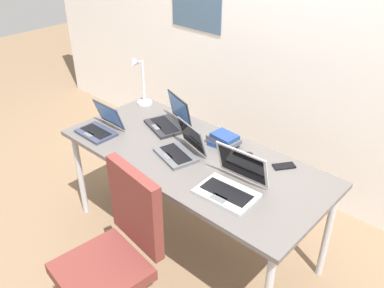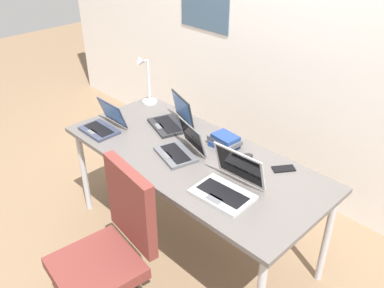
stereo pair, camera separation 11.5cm
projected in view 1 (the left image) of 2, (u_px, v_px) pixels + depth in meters
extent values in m
plane|color=#7A6047|center=(192.00, 239.00, 3.02)|extent=(12.00, 12.00, 0.00)
cube|color=silver|center=(292.00, 33.00, 3.04)|extent=(6.00, 0.12, 2.60)
cube|color=#595451|center=(192.00, 157.00, 2.64)|extent=(1.80, 0.80, 0.03)
cylinder|color=#B2B5BA|center=(80.00, 175.00, 3.10)|extent=(0.04, 0.04, 0.71)
cylinder|color=#B2B5BA|center=(147.00, 141.00, 3.53)|extent=(0.04, 0.04, 0.71)
cylinder|color=#B2B5BA|center=(327.00, 233.00, 2.56)|extent=(0.04, 0.04, 0.71)
cylinder|color=silver|center=(145.00, 102.00, 3.29)|extent=(0.12, 0.12, 0.02)
cylinder|color=silver|center=(143.00, 82.00, 3.20)|extent=(0.02, 0.02, 0.34)
cylinder|color=silver|center=(138.00, 62.00, 3.08)|extent=(0.01, 0.08, 0.01)
cone|color=silver|center=(134.00, 64.00, 3.06)|extent=(0.07, 0.09, 0.09)
cube|color=#232326|center=(165.00, 126.00, 2.94)|extent=(0.35, 0.29, 0.02)
cube|color=black|center=(165.00, 125.00, 2.94)|extent=(0.28, 0.19, 0.00)
cube|color=#595B60|center=(156.00, 127.00, 2.91)|extent=(0.09, 0.07, 0.00)
cube|color=#232326|center=(180.00, 109.00, 2.94)|extent=(0.30, 0.14, 0.20)
cube|color=#3F72BF|center=(179.00, 109.00, 2.93)|extent=(0.26, 0.12, 0.17)
cube|color=#B7BABC|center=(226.00, 193.00, 2.27)|extent=(0.34, 0.24, 0.02)
cube|color=black|center=(226.00, 192.00, 2.27)|extent=(0.29, 0.14, 0.00)
cube|color=#595B60|center=(219.00, 198.00, 2.22)|extent=(0.09, 0.05, 0.00)
cube|color=#B7BABC|center=(242.00, 165.00, 2.31)|extent=(0.33, 0.09, 0.22)
cube|color=black|center=(242.00, 165.00, 2.30)|extent=(0.30, 0.07, 0.18)
cube|color=#33384C|center=(96.00, 133.00, 2.86)|extent=(0.27, 0.19, 0.02)
cube|color=black|center=(96.00, 131.00, 2.86)|extent=(0.24, 0.10, 0.00)
cube|color=#595B60|center=(89.00, 134.00, 2.82)|extent=(0.08, 0.04, 0.00)
cube|color=#33384C|center=(109.00, 114.00, 2.89)|extent=(0.27, 0.07, 0.18)
cube|color=#3F72BF|center=(108.00, 114.00, 2.88)|extent=(0.24, 0.05, 0.15)
cube|color=#515459|center=(176.00, 155.00, 2.61)|extent=(0.32, 0.26, 0.02)
cube|color=black|center=(176.00, 153.00, 2.61)|extent=(0.26, 0.17, 0.00)
cube|color=#595B60|center=(167.00, 156.00, 2.58)|extent=(0.09, 0.06, 0.00)
cube|color=#515459|center=(192.00, 136.00, 2.61)|extent=(0.28, 0.13, 0.18)
cube|color=black|center=(191.00, 136.00, 2.61)|extent=(0.25, 0.11, 0.15)
ellipsoid|color=black|center=(246.00, 155.00, 2.60)|extent=(0.09, 0.11, 0.03)
cube|color=black|center=(284.00, 166.00, 2.51)|extent=(0.13, 0.15, 0.01)
cube|color=navy|center=(224.00, 143.00, 2.73)|extent=(0.20, 0.15, 0.03)
cube|color=#4C4C51|center=(224.00, 139.00, 2.71)|extent=(0.22, 0.14, 0.03)
cube|color=navy|center=(225.00, 136.00, 2.68)|extent=(0.17, 0.13, 0.03)
cube|color=brown|center=(101.00, 272.00, 2.22)|extent=(0.49, 0.49, 0.07)
cube|color=brown|center=(135.00, 207.00, 2.20)|extent=(0.42, 0.11, 0.48)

